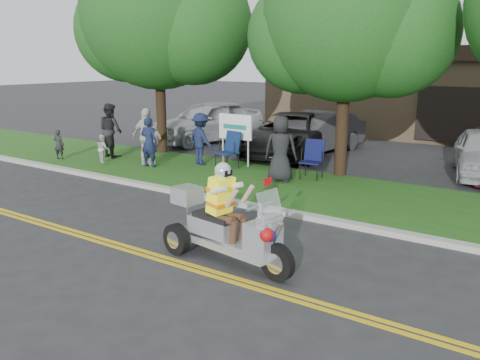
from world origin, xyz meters
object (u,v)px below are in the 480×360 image
Objects in this scene: lawn_chair_b at (313,156)px; parked_car_left at (315,133)px; spectator_adult_left at (149,142)px; parked_car_mid at (290,135)px; spectator_adult_right at (147,137)px; parked_car_far_left at (208,121)px; trike_scooter at (225,228)px; spectator_adult_mid at (111,130)px; lawn_chair_a at (230,147)px.

parked_car_left reaches higher than lawn_chair_b.
spectator_adult_left reaches higher than lawn_chair_b.
lawn_chair_b is 0.20× the size of parked_car_mid.
spectator_adult_right is 5.52m from parked_car_far_left.
spectator_adult_left is at bearing -109.26° from parked_car_left.
parked_car_far_left reaches higher than trike_scooter.
parked_car_far_left is at bearing -81.92° from spectator_adult_left.
spectator_adult_right is at bearing -130.93° from parked_car_mid.
parked_car_far_left is (-1.65, 5.26, -0.14)m from spectator_adult_right.
spectator_adult_mid is at bearing -179.17° from lawn_chair_b.
spectator_adult_right is (-0.25, 0.17, 0.13)m from spectator_adult_left.
parked_car_far_left is (-1.90, 5.43, -0.01)m from spectator_adult_left.
trike_scooter reaches higher than parked_car_left.
spectator_adult_mid is 4.97m from parked_car_far_left.
lawn_chair_a is 1.04× the size of lawn_chair_b.
spectator_adult_left is at bearing -57.47° from parked_car_far_left.
parked_car_far_left is at bearing -86.21° from spectator_adult_mid.
parked_car_mid reaches higher than parked_car_left.
lawn_chair_b is 0.24× the size of parked_car_left.
lawn_chair_a is 2.74m from spectator_adult_right.
spectator_adult_mid is 2.11m from spectator_adult_right.
parked_car_left is (3.00, 5.75, -0.13)m from spectator_adult_left.
spectator_adult_mid reaches higher than lawn_chair_a.
lawn_chair_b is 0.69× the size of spectator_adult_left.
spectator_adult_mid is 0.33× the size of parked_car_mid.
spectator_adult_mid is (-8.83, 5.24, 0.42)m from trike_scooter.
spectator_adult_left is (-2.22, -1.32, 0.15)m from lawn_chair_a.
spectator_adult_left is 0.31× the size of parked_car_far_left.
parked_car_left is at bearing -128.79° from spectator_adult_left.
spectator_adult_mid is at bearing -160.49° from lawn_chair_a.
spectator_adult_mid is 0.40× the size of parked_car_left.
lawn_chair_a is 0.62× the size of spectator_adult_mid.
parked_car_far_left is at bearing 144.27° from lawn_chair_a.
spectator_adult_right is 0.39× the size of parked_car_left.
parked_car_far_left is at bearing -80.46° from spectator_adult_right.
parked_car_mid is (2.76, 4.55, -0.25)m from spectator_adult_right.
trike_scooter reaches higher than lawn_chair_b.
spectator_adult_right is at bearing -59.36° from parked_car_far_left.
spectator_adult_mid is at bearing 157.88° from trike_scooter.
trike_scooter is 13.20m from parked_car_far_left.
trike_scooter is 1.70× the size of spectator_adult_left.
parked_car_far_left is 4.47m from parked_car_mid.
lawn_chair_a is 0.63× the size of spectator_adult_right.
parked_car_mid is (0.28, 3.40, 0.02)m from lawn_chair_a.
spectator_adult_right reaches higher than spectator_adult_left.
spectator_adult_right reaches higher than lawn_chair_a.
spectator_adult_mid is 7.51m from parked_car_left.
spectator_adult_mid is 1.02× the size of spectator_adult_right.
lawn_chair_a is at bearing 133.65° from trike_scooter.
trike_scooter is 6.50m from lawn_chair_b.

